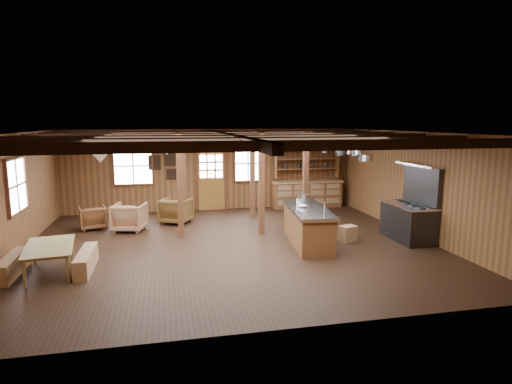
{
  "coord_description": "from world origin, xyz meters",
  "views": [
    {
      "loc": [
        -1.58,
        -10.25,
        3.08
      ],
      "look_at": [
        0.86,
        1.07,
        1.15
      ],
      "focal_mm": 30.0,
      "sensor_mm": 36.0,
      "label": 1
    }
  ],
  "objects_px": {
    "armchair_c": "(129,217)",
    "armchair_a": "(93,218)",
    "kitchen_island": "(308,226)",
    "dining_table": "(52,259)",
    "commercial_range": "(411,216)",
    "armchair_b": "(176,211)"
  },
  "relations": [
    {
      "from": "kitchen_island",
      "to": "dining_table",
      "type": "xyz_separation_m",
      "value": [
        -5.8,
        -0.84,
        -0.19
      ]
    },
    {
      "from": "armchair_c",
      "to": "armchair_a",
      "type": "bearing_deg",
      "value": -8.88
    },
    {
      "from": "commercial_range",
      "to": "dining_table",
      "type": "distance_m",
      "value": 8.58
    },
    {
      "from": "armchair_b",
      "to": "commercial_range",
      "type": "bearing_deg",
      "value": -179.12
    },
    {
      "from": "commercial_range",
      "to": "dining_table",
      "type": "xyz_separation_m",
      "value": [
        -8.55,
        -0.68,
        -0.36
      ]
    },
    {
      "from": "kitchen_island",
      "to": "armchair_c",
      "type": "bearing_deg",
      "value": 158.8
    },
    {
      "from": "commercial_range",
      "to": "armchair_a",
      "type": "distance_m",
      "value": 8.81
    },
    {
      "from": "kitchen_island",
      "to": "armchair_a",
      "type": "xyz_separation_m",
      "value": [
        -5.55,
        2.78,
        -0.15
      ]
    },
    {
      "from": "kitchen_island",
      "to": "armchair_a",
      "type": "bearing_deg",
      "value": 159.57
    },
    {
      "from": "kitchen_island",
      "to": "armchair_b",
      "type": "distance_m",
      "value": 4.37
    },
    {
      "from": "armchair_a",
      "to": "armchair_b",
      "type": "distance_m",
      "value": 2.38
    },
    {
      "from": "dining_table",
      "to": "armchair_c",
      "type": "height_order",
      "value": "armchair_c"
    },
    {
      "from": "commercial_range",
      "to": "armchair_a",
      "type": "relative_size",
      "value": 2.75
    },
    {
      "from": "kitchen_island",
      "to": "dining_table",
      "type": "relative_size",
      "value": 1.58
    },
    {
      "from": "kitchen_island",
      "to": "armchair_b",
      "type": "xyz_separation_m",
      "value": [
        -3.18,
        3.0,
        -0.09
      ]
    },
    {
      "from": "kitchen_island",
      "to": "dining_table",
      "type": "height_order",
      "value": "kitchen_island"
    },
    {
      "from": "commercial_range",
      "to": "dining_table",
      "type": "height_order",
      "value": "commercial_range"
    },
    {
      "from": "commercial_range",
      "to": "armchair_b",
      "type": "bearing_deg",
      "value": 151.9
    },
    {
      "from": "kitchen_island",
      "to": "armchair_b",
      "type": "bearing_deg",
      "value": 142.89
    },
    {
      "from": "commercial_range",
      "to": "armchair_b",
      "type": "distance_m",
      "value": 6.72
    },
    {
      "from": "kitchen_island",
      "to": "armchair_b",
      "type": "relative_size",
      "value": 3.06
    },
    {
      "from": "armchair_b",
      "to": "kitchen_island",
      "type": "bearing_deg",
      "value": 165.66
    }
  ]
}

